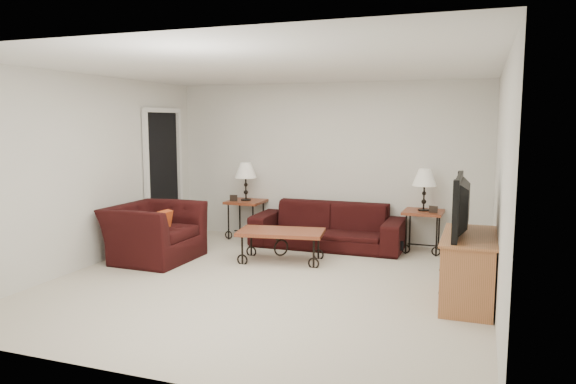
{
  "coord_description": "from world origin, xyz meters",
  "views": [
    {
      "loc": [
        2.31,
        -5.69,
        1.9
      ],
      "look_at": [
        0.0,
        0.7,
        1.0
      ],
      "focal_mm": 33.49,
      "sensor_mm": 36.0,
      "label": 1
    }
  ],
  "objects_px": {
    "side_table_right": "(423,231)",
    "backpack": "(398,241)",
    "tv_stand": "(468,269)",
    "television": "(469,205)",
    "armchair": "(154,232)",
    "lamp_left": "(246,182)",
    "side_table_left": "(246,219)",
    "coffee_table": "(281,246)",
    "sofa": "(327,225)",
    "lamp_right": "(424,190)"
  },
  "relations": [
    {
      "from": "coffee_table",
      "to": "backpack",
      "type": "distance_m",
      "value": 1.69
    },
    {
      "from": "lamp_left",
      "to": "sofa",
      "type": "bearing_deg",
      "value": -7.18
    },
    {
      "from": "side_table_left",
      "to": "backpack",
      "type": "xyz_separation_m",
      "value": [
        2.51,
        -0.32,
        -0.11
      ]
    },
    {
      "from": "lamp_right",
      "to": "backpack",
      "type": "height_order",
      "value": "lamp_right"
    },
    {
      "from": "sofa",
      "to": "side_table_left",
      "type": "bearing_deg",
      "value": 172.82
    },
    {
      "from": "sofa",
      "to": "side_table_left",
      "type": "relative_size",
      "value": 3.67
    },
    {
      "from": "sofa",
      "to": "tv_stand",
      "type": "height_order",
      "value": "tv_stand"
    },
    {
      "from": "lamp_left",
      "to": "lamp_right",
      "type": "height_order",
      "value": "lamp_left"
    },
    {
      "from": "side_table_right",
      "to": "tv_stand",
      "type": "xyz_separation_m",
      "value": [
        0.68,
        -2.11,
        0.06
      ]
    },
    {
      "from": "side_table_right",
      "to": "backpack",
      "type": "height_order",
      "value": "side_table_right"
    },
    {
      "from": "side_table_left",
      "to": "coffee_table",
      "type": "height_order",
      "value": "side_table_left"
    },
    {
      "from": "sofa",
      "to": "lamp_right",
      "type": "distance_m",
      "value": 1.52
    },
    {
      "from": "side_table_right",
      "to": "coffee_table",
      "type": "relative_size",
      "value": 0.53
    },
    {
      "from": "sofa",
      "to": "armchair",
      "type": "distance_m",
      "value": 2.55
    },
    {
      "from": "coffee_table",
      "to": "television",
      "type": "height_order",
      "value": "television"
    },
    {
      "from": "coffee_table",
      "to": "armchair",
      "type": "xyz_separation_m",
      "value": [
        -1.67,
        -0.5,
        0.17
      ]
    },
    {
      "from": "lamp_left",
      "to": "backpack",
      "type": "bearing_deg",
      "value": -7.28
    },
    {
      "from": "side_table_right",
      "to": "armchair",
      "type": "bearing_deg",
      "value": -153.38
    },
    {
      "from": "side_table_right",
      "to": "lamp_left",
      "type": "height_order",
      "value": "lamp_left"
    },
    {
      "from": "side_table_left",
      "to": "television",
      "type": "distance_m",
      "value": 4.13
    },
    {
      "from": "sofa",
      "to": "television",
      "type": "xyz_separation_m",
      "value": [
        2.05,
        -1.93,
        0.7
      ]
    },
    {
      "from": "armchair",
      "to": "backpack",
      "type": "height_order",
      "value": "armchair"
    },
    {
      "from": "lamp_left",
      "to": "television",
      "type": "relative_size",
      "value": 0.57
    },
    {
      "from": "lamp_left",
      "to": "side_table_left",
      "type": "bearing_deg",
      "value": 0.0
    },
    {
      "from": "coffee_table",
      "to": "backpack",
      "type": "relative_size",
      "value": 2.87
    },
    {
      "from": "television",
      "to": "backpack",
      "type": "relative_size",
      "value": 2.7
    },
    {
      "from": "side_table_right",
      "to": "backpack",
      "type": "bearing_deg",
      "value": -134.54
    },
    {
      "from": "backpack",
      "to": "tv_stand",
      "type": "bearing_deg",
      "value": -38.33
    },
    {
      "from": "sofa",
      "to": "television",
      "type": "distance_m",
      "value": 2.9
    },
    {
      "from": "coffee_table",
      "to": "television",
      "type": "distance_m",
      "value": 2.7
    },
    {
      "from": "lamp_right",
      "to": "television",
      "type": "bearing_deg",
      "value": -72.62
    },
    {
      "from": "sofa",
      "to": "lamp_left",
      "type": "xyz_separation_m",
      "value": [
        -1.43,
        0.18,
        0.6
      ]
    },
    {
      "from": "sofa",
      "to": "tv_stand",
      "type": "bearing_deg",
      "value": -42.93
    },
    {
      "from": "side_table_left",
      "to": "side_table_right",
      "type": "bearing_deg",
      "value": 0.0
    },
    {
      "from": "coffee_table",
      "to": "armchair",
      "type": "distance_m",
      "value": 1.75
    },
    {
      "from": "sofa",
      "to": "television",
      "type": "height_order",
      "value": "television"
    },
    {
      "from": "armchair",
      "to": "tv_stand",
      "type": "xyz_separation_m",
      "value": [
        4.11,
        -0.39,
        -0.02
      ]
    },
    {
      "from": "side_table_left",
      "to": "tv_stand",
      "type": "relative_size",
      "value": 0.51
    },
    {
      "from": "armchair",
      "to": "television",
      "type": "bearing_deg",
      "value": -94.01
    },
    {
      "from": "sofa",
      "to": "side_table_right",
      "type": "relative_size",
      "value": 3.73
    },
    {
      "from": "side_table_left",
      "to": "lamp_right",
      "type": "height_order",
      "value": "lamp_right"
    },
    {
      "from": "side_table_left",
      "to": "backpack",
      "type": "height_order",
      "value": "side_table_left"
    },
    {
      "from": "tv_stand",
      "to": "television",
      "type": "bearing_deg",
      "value": 180.0
    },
    {
      "from": "side_table_right",
      "to": "tv_stand",
      "type": "bearing_deg",
      "value": -72.12
    },
    {
      "from": "lamp_left",
      "to": "backpack",
      "type": "height_order",
      "value": "lamp_left"
    },
    {
      "from": "lamp_right",
      "to": "side_table_right",
      "type": "bearing_deg",
      "value": 0.0
    },
    {
      "from": "side_table_right",
      "to": "armchair",
      "type": "relative_size",
      "value": 0.52
    },
    {
      "from": "side_table_right",
      "to": "lamp_right",
      "type": "bearing_deg",
      "value": 0.0
    },
    {
      "from": "lamp_right",
      "to": "television",
      "type": "height_order",
      "value": "television"
    },
    {
      "from": "coffee_table",
      "to": "lamp_left",
      "type": "bearing_deg",
      "value": 131.31
    }
  ]
}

